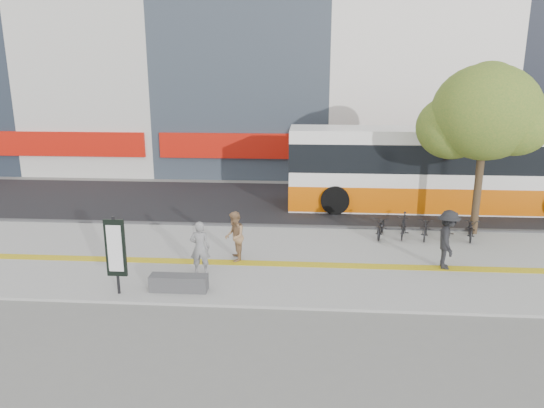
# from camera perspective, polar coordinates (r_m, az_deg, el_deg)

# --- Properties ---
(ground) EXTENTS (120.00, 120.00, 0.00)m
(ground) POSITION_cam_1_polar(r_m,az_deg,el_deg) (15.06, 0.36, -8.53)
(ground) COLOR slate
(ground) RESTS_ON ground
(sidewalk) EXTENTS (40.00, 7.00, 0.08)m
(sidewalk) POSITION_cam_1_polar(r_m,az_deg,el_deg) (16.43, 0.71, -6.35)
(sidewalk) COLOR gray
(sidewalk) RESTS_ON ground
(tactile_strip) EXTENTS (40.00, 0.45, 0.01)m
(tactile_strip) POSITION_cam_1_polar(r_m,az_deg,el_deg) (15.95, 0.60, -6.84)
(tactile_strip) COLOR gold
(tactile_strip) RESTS_ON sidewalk
(street) EXTENTS (40.00, 8.00, 0.06)m
(street) POSITION_cam_1_polar(r_m,az_deg,el_deg) (23.58, 1.84, 0.17)
(street) COLOR black
(street) RESTS_ON ground
(curb) EXTENTS (40.00, 0.25, 0.14)m
(curb) POSITION_cam_1_polar(r_m,az_deg,el_deg) (19.72, 1.34, -2.62)
(curb) COLOR #343436
(curb) RESTS_ON ground
(bench) EXTENTS (1.60, 0.45, 0.45)m
(bench) POSITION_cam_1_polar(r_m,az_deg,el_deg) (14.25, -10.59, -8.85)
(bench) COLOR #343436
(bench) RESTS_ON sidewalk
(signboard) EXTENTS (0.55, 0.10, 2.20)m
(signboard) POSITION_cam_1_polar(r_m,az_deg,el_deg) (14.09, -17.44, -4.94)
(signboard) COLOR black
(signboard) RESTS_ON sidewalk
(street_tree) EXTENTS (4.40, 3.80, 6.31)m
(street_tree) POSITION_cam_1_polar(r_m,az_deg,el_deg) (19.70, 23.05, 9.40)
(street_tree) COLOR #39291A
(street_tree) RESTS_ON sidewalk
(bus) EXTENTS (13.33, 3.16, 3.55)m
(bus) POSITION_cam_1_polar(r_m,az_deg,el_deg) (23.44, 18.59, 3.58)
(bus) COLOR white
(bus) RESTS_ON street
(bicycle_row) EXTENTS (4.14, 1.64, 0.91)m
(bicycle_row) POSITION_cam_1_polar(r_m,az_deg,el_deg) (19.11, 17.16, -2.50)
(bicycle_row) COLOR black
(bicycle_row) RESTS_ON sidewalk
(seated_woman) EXTENTS (0.62, 0.42, 1.64)m
(seated_woman) POSITION_cam_1_polar(r_m,az_deg,el_deg) (15.09, -8.21, -4.97)
(seated_woman) COLOR black
(seated_woman) RESTS_ON sidewalk
(pedestrian_tan) EXTENTS (0.72, 0.87, 1.61)m
(pedestrian_tan) POSITION_cam_1_polar(r_m,az_deg,el_deg) (16.04, -4.30, -3.70)
(pedestrian_tan) COLOR #936E4A
(pedestrian_tan) RESTS_ON sidewalk
(pedestrian_dark) EXTENTS (0.84, 1.28, 1.85)m
(pedestrian_dark) POSITION_cam_1_polar(r_m,az_deg,el_deg) (16.23, 19.42, -3.86)
(pedestrian_dark) COLOR black
(pedestrian_dark) RESTS_ON sidewalk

